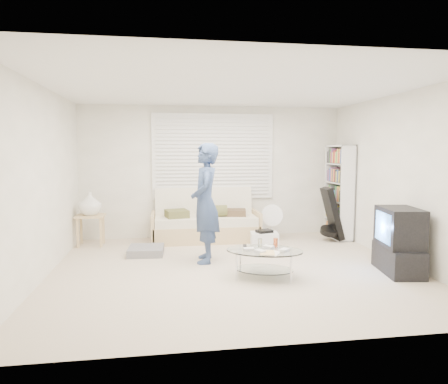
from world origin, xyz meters
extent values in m
plane|color=beige|center=(0.00, 0.00, 0.00)|extent=(5.00, 5.00, 0.00)
cube|color=beige|center=(0.00, 2.25, 1.25)|extent=(5.00, 0.02, 2.50)
cube|color=beige|center=(0.00, -2.25, 1.25)|extent=(5.00, 0.02, 2.50)
cube|color=beige|center=(-2.50, 0.00, 1.25)|extent=(0.02, 4.50, 2.50)
cube|color=beige|center=(2.50, 0.00, 1.25)|extent=(0.02, 4.50, 2.50)
cube|color=white|center=(0.00, 0.00, 2.50)|extent=(5.00, 4.50, 0.02)
cube|color=white|center=(0.00, 2.22, 1.55)|extent=(2.32, 0.06, 1.62)
cube|color=black|center=(0.00, 2.21, 1.55)|extent=(2.20, 0.01, 1.50)
cube|color=silver|center=(0.00, 2.18, 1.55)|extent=(2.16, 0.04, 1.50)
cube|color=silver|center=(0.00, 2.20, 1.55)|extent=(2.32, 0.08, 1.62)
cube|color=tan|center=(-0.19, 1.83, 0.15)|extent=(1.91, 0.76, 0.31)
cube|color=beige|center=(-0.19, 1.81, 0.38)|extent=(1.84, 0.71, 0.15)
cube|color=beige|center=(-0.19, 2.14, 0.67)|extent=(1.84, 0.21, 0.59)
cube|color=tan|center=(-1.15, 1.83, 0.27)|extent=(0.06, 0.76, 0.54)
cube|color=tan|center=(0.76, 1.83, 0.27)|extent=(0.06, 0.76, 0.54)
cube|color=#4F512B|center=(-0.72, 1.78, 0.53)|extent=(0.45, 0.45, 0.13)
cylinder|color=#4F512B|center=(-0.05, 1.75, 0.56)|extent=(0.48, 0.21, 0.21)
cube|color=#423221|center=(0.38, 1.81, 0.52)|extent=(0.40, 0.40, 0.11)
cube|color=slate|center=(-1.24, 0.99, 0.06)|extent=(0.58, 0.58, 0.12)
cube|color=tan|center=(-2.22, 1.74, 0.53)|extent=(0.48, 0.38, 0.04)
cube|color=tan|center=(-2.41, 1.60, 0.26)|extent=(0.04, 0.04, 0.52)
cube|color=tan|center=(-2.03, 1.60, 0.26)|extent=(0.04, 0.04, 0.52)
cube|color=tan|center=(-2.41, 1.88, 0.26)|extent=(0.04, 0.04, 0.52)
cube|color=tan|center=(-2.03, 1.88, 0.26)|extent=(0.04, 0.04, 0.52)
imported|color=white|center=(-2.22, 1.74, 0.75)|extent=(0.39, 0.39, 0.40)
cube|color=white|center=(2.33, 1.68, 0.88)|extent=(0.28, 0.74, 1.76)
cube|color=black|center=(2.11, 1.46, 0.51)|extent=(0.37, 0.35, 0.97)
cylinder|color=black|center=(2.07, 1.46, 0.19)|extent=(0.35, 0.37, 0.19)
cylinder|color=white|center=(1.02, 1.70, 0.02)|extent=(0.27, 0.27, 0.03)
cylinder|color=white|center=(1.02, 1.70, 0.19)|extent=(0.04, 0.04, 0.34)
cylinder|color=white|center=(1.02, 1.70, 0.47)|extent=(0.42, 0.27, 0.40)
cylinder|color=white|center=(1.02, 1.70, 0.47)|extent=(0.12, 0.10, 0.10)
cube|color=white|center=(0.73, 1.09, 0.14)|extent=(0.50, 0.38, 0.27)
cube|color=black|center=(0.73, 1.09, 0.30)|extent=(0.30, 0.25, 0.05)
cube|color=black|center=(2.20, -0.50, 0.18)|extent=(0.56, 0.88, 0.36)
cube|color=black|center=(2.20, -0.50, 0.63)|extent=(0.56, 0.74, 0.53)
cube|color=#67AEF5|center=(1.99, -0.47, 0.63)|extent=(0.10, 0.52, 0.40)
ellipsoid|color=silver|center=(0.34, -0.44, 0.36)|extent=(1.14, 0.91, 0.02)
ellipsoid|color=silver|center=(0.34, -0.44, 0.11)|extent=(0.87, 0.69, 0.01)
cylinder|color=silver|center=(-0.05, -0.52, 0.17)|extent=(0.03, 0.03, 0.34)
cylinder|color=silver|center=(0.61, -0.74, 0.17)|extent=(0.03, 0.03, 0.34)
cylinder|color=silver|center=(0.08, -0.15, 0.17)|extent=(0.03, 0.03, 0.34)
cylinder|color=silver|center=(0.73, -0.36, 0.17)|extent=(0.03, 0.03, 0.34)
cube|color=white|center=(0.13, -0.45, 0.39)|extent=(0.14, 0.10, 0.04)
cube|color=white|center=(0.41, -0.37, 0.39)|extent=(0.16, 0.16, 0.04)
cube|color=white|center=(0.57, -0.56, 0.39)|extent=(0.16, 0.16, 0.04)
cube|color=white|center=(0.25, -0.58, 0.39)|extent=(0.14, 0.16, 0.04)
cylinder|color=silver|center=(0.32, -0.26, 0.43)|extent=(0.06, 0.06, 0.11)
cylinder|color=#E16638|center=(0.53, -0.31, 0.43)|extent=(0.06, 0.06, 0.12)
cube|color=black|center=(0.12, -0.25, 0.38)|extent=(0.07, 0.16, 0.02)
cube|color=white|center=(0.38, -0.62, 0.37)|extent=(0.31, 0.33, 0.01)
cube|color=#E5BE74|center=(0.33, -0.63, 0.38)|extent=(0.23, 0.28, 0.01)
imported|color=navy|center=(-0.34, 0.44, 0.88)|extent=(0.47, 0.68, 1.77)
camera|label=1|loc=(-0.94, -5.39, 1.65)|focal=32.00mm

